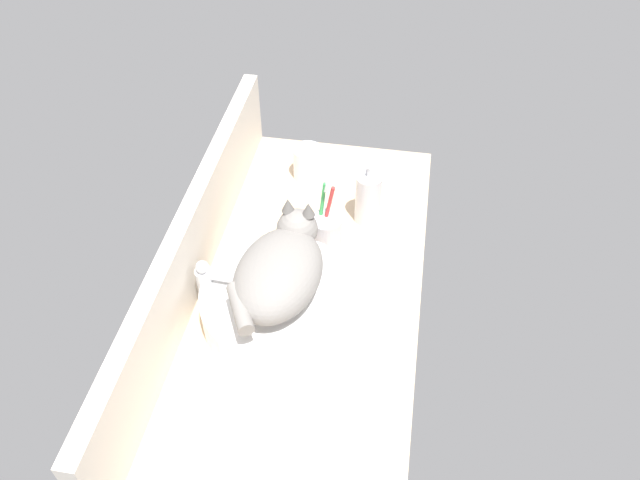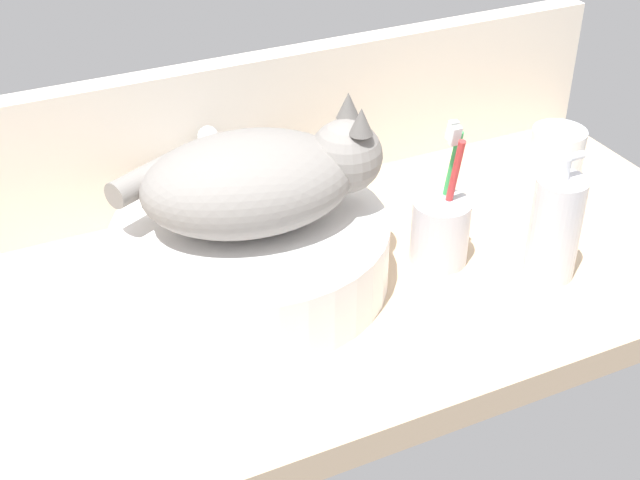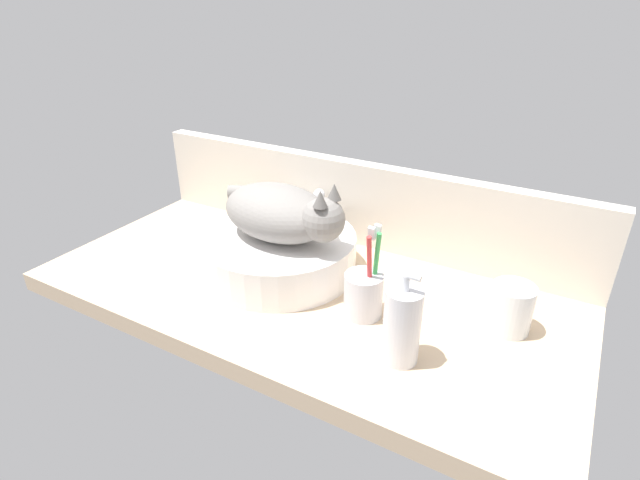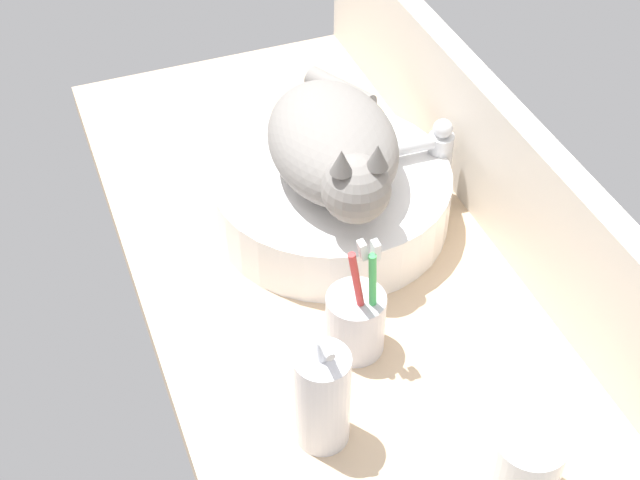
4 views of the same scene
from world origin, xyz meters
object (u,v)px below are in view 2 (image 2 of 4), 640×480
faucet (213,173)px  sink_basin (252,252)px  toothbrush_cup (441,229)px  soap_dispenser (555,227)px  cat (259,179)px  water_glass (555,162)px

faucet → sink_basin: bearing=-92.5°
sink_basin → faucet: size_ratio=2.44×
faucet → toothbrush_cup: (22.39, -21.04, -2.62)cm
soap_dispenser → cat: bearing=156.1°
cat → faucet: 16.68cm
sink_basin → water_glass: 47.89cm
faucet → soap_dispenser: soap_dispenser is taller
toothbrush_cup → faucet: bearing=136.8°
water_glass → cat: bearing=-176.2°
faucet → water_glass: bearing=-14.4°
cat → toothbrush_cup: 24.36cm
cat → soap_dispenser: bearing=-23.9°
sink_basin → faucet: (0.66, 15.11, 3.12)cm
sink_basin → cat: cat is taller
soap_dispenser → water_glass: (14.03, 17.44, -2.82)cm
cat → water_glass: size_ratio=3.54×
faucet → water_glass: (47.14, -12.12, -3.28)cm
water_glass → soap_dispenser: bearing=-128.8°
toothbrush_cup → sink_basin: bearing=165.6°
faucet → soap_dispenser: (33.11, -29.56, -0.46)cm
faucet → toothbrush_cup: 30.84cm
sink_basin → water_glass: size_ratio=3.69×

